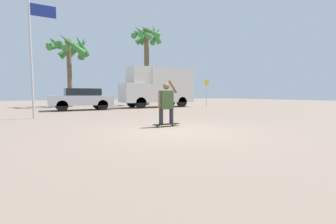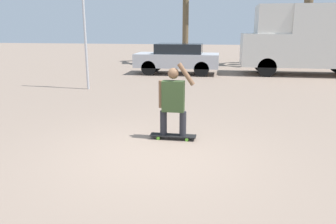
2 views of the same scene
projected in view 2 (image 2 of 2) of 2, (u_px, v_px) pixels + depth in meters
name	position (u px, v px, depth m)	size (l,w,h in m)	color
ground_plane	(153.00, 155.00, 5.94)	(80.00, 80.00, 0.00)	gray
skateboard	(173.00, 136.00, 6.78)	(0.95, 0.23, 0.09)	black
person_skateboarder	(173.00, 98.00, 6.58)	(0.73, 0.22, 1.50)	#28282D
camper_van	(311.00, 38.00, 15.53)	(6.11, 2.17, 3.28)	black
parked_car_silver	(177.00, 58.00, 16.14)	(4.08, 1.74, 1.48)	black
flagpole	(86.00, 2.00, 11.52)	(1.13, 0.12, 5.33)	#B7B7BC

